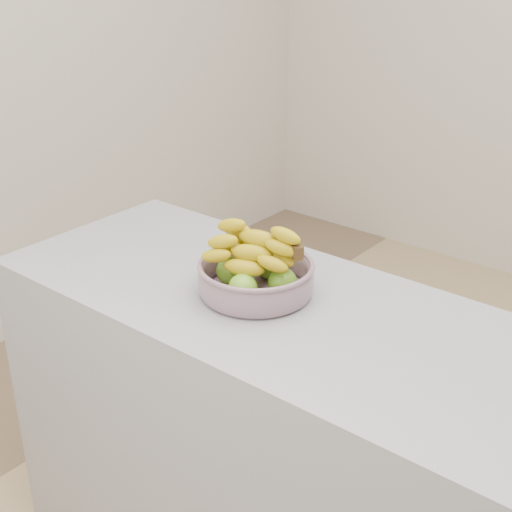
% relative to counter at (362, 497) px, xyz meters
% --- Properties ---
extents(counter, '(2.00, 0.60, 0.90)m').
position_rel_counter_xyz_m(counter, '(0.00, 0.00, 0.00)').
color(counter, '#A0A0A8').
rests_on(counter, ground).
extents(fruit_bowl, '(0.28, 0.28, 0.17)m').
position_rel_counter_xyz_m(fruit_bowl, '(-0.33, -0.00, 0.50)').
color(fruit_bowl, '#959DB3').
rests_on(fruit_bowl, counter).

